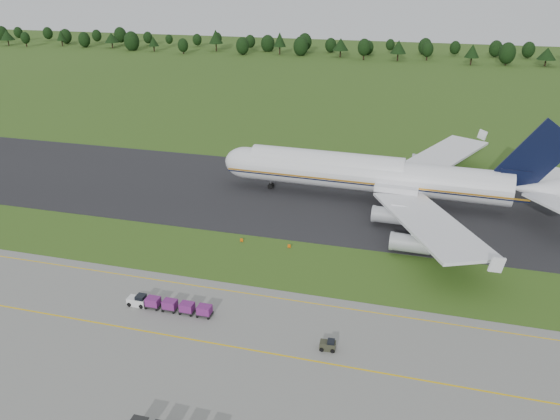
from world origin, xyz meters
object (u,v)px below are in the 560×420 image
(aircraft, at_px, (377,175))
(edge_markers, at_px, (265,243))
(utility_cart, at_px, (328,346))
(baggage_train, at_px, (168,305))

(aircraft, xyz_separation_m, edge_markers, (-15.97, -24.44, -5.22))
(aircraft, relative_size, utility_cart, 34.03)
(utility_cart, height_order, edge_markers, utility_cart)
(aircraft, relative_size, edge_markers, 7.64)
(utility_cart, bearing_deg, aircraft, 89.37)
(edge_markers, bearing_deg, baggage_train, -108.10)
(baggage_train, height_order, utility_cart, baggage_train)
(baggage_train, bearing_deg, aircraft, 63.51)
(aircraft, relative_size, baggage_train, 5.51)
(baggage_train, bearing_deg, utility_cart, -6.59)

